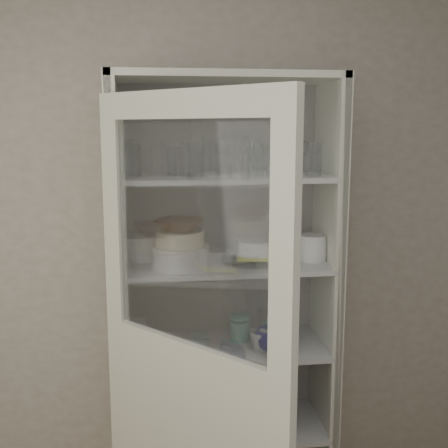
% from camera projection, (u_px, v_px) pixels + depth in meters
% --- Properties ---
extents(wall_back, '(3.60, 0.02, 2.60)m').
position_uv_depth(wall_back, '(178.00, 245.00, 2.76)').
color(wall_back, gray).
rests_on(wall_back, ground).
extents(pantry_cabinet, '(1.00, 0.45, 2.10)m').
position_uv_depth(pantry_cabinet, '(222.00, 324.00, 2.69)').
color(pantry_cabinet, silver).
rests_on(pantry_cabinet, floor).
extents(cupboard_door, '(0.64, 0.69, 2.00)m').
position_uv_depth(cupboard_door, '(190.00, 401.00, 2.07)').
color(cupboard_door, silver).
rests_on(cupboard_door, floor).
extents(tumbler_0, '(0.10, 0.10, 0.16)m').
position_uv_depth(tumbler_0, '(129.00, 160.00, 2.29)').
color(tumbler_0, silver).
rests_on(tumbler_0, shelf_glass).
extents(tumbler_1, '(0.10, 0.10, 0.15)m').
position_uv_depth(tumbler_1, '(196.00, 159.00, 2.37)').
color(tumbler_1, silver).
rests_on(tumbler_1, shelf_glass).
extents(tumbler_2, '(0.07, 0.07, 0.13)m').
position_uv_depth(tumbler_2, '(225.00, 162.00, 2.37)').
color(tumbler_2, silver).
rests_on(tumbler_2, shelf_glass).
extents(tumbler_3, '(0.09, 0.09, 0.15)m').
position_uv_depth(tumbler_3, '(256.00, 160.00, 2.37)').
color(tumbler_3, silver).
rests_on(tumbler_3, shelf_glass).
extents(tumbler_4, '(0.08, 0.08, 0.15)m').
position_uv_depth(tumbler_4, '(275.00, 160.00, 2.36)').
color(tumbler_4, silver).
rests_on(tumbler_4, shelf_glass).
extents(tumbler_5, '(0.08, 0.08, 0.15)m').
position_uv_depth(tumbler_5, '(314.00, 159.00, 2.43)').
color(tumbler_5, silver).
rests_on(tumbler_5, shelf_glass).
extents(tumbler_6, '(0.07, 0.07, 0.13)m').
position_uv_depth(tumbler_6, '(284.00, 162.00, 2.37)').
color(tumbler_6, silver).
rests_on(tumbler_6, shelf_glass).
extents(tumbler_7, '(0.08, 0.08, 0.14)m').
position_uv_depth(tumbler_7, '(134.00, 160.00, 2.41)').
color(tumbler_7, silver).
rests_on(tumbler_7, shelf_glass).
extents(tumbler_8, '(0.06, 0.06, 0.13)m').
position_uv_depth(tumbler_8, '(174.00, 161.00, 2.48)').
color(tumbler_8, silver).
rests_on(tumbler_8, shelf_glass).
extents(tumbler_9, '(0.09, 0.09, 0.15)m').
position_uv_depth(tumbler_9, '(189.00, 159.00, 2.48)').
color(tumbler_9, silver).
rests_on(tumbler_9, shelf_glass).
extents(goblet_0, '(0.08, 0.08, 0.17)m').
position_uv_depth(goblet_0, '(132.00, 155.00, 2.55)').
color(goblet_0, silver).
rests_on(goblet_0, shelf_glass).
extents(goblet_1, '(0.07, 0.07, 0.17)m').
position_uv_depth(goblet_1, '(223.00, 155.00, 2.56)').
color(goblet_1, silver).
rests_on(goblet_1, shelf_glass).
extents(goblet_2, '(0.08, 0.08, 0.19)m').
position_uv_depth(goblet_2, '(242.00, 153.00, 2.59)').
color(goblet_2, silver).
rests_on(goblet_2, shelf_glass).
extents(goblet_3, '(0.07, 0.07, 0.16)m').
position_uv_depth(goblet_3, '(303.00, 155.00, 2.65)').
color(goblet_3, silver).
rests_on(goblet_3, shelf_glass).
extents(plate_stack_front, '(0.25, 0.25, 0.10)m').
position_uv_depth(plate_stack_front, '(181.00, 256.00, 2.47)').
color(plate_stack_front, white).
rests_on(plate_stack_front, shelf_plates).
extents(plate_stack_back, '(0.19, 0.19, 0.11)m').
position_uv_depth(plate_stack_back, '(142.00, 247.00, 2.63)').
color(plate_stack_back, white).
rests_on(plate_stack_back, shelf_plates).
extents(cream_bowl, '(0.23, 0.23, 0.07)m').
position_uv_depth(cream_bowl, '(180.00, 238.00, 2.46)').
color(cream_bowl, beige).
rests_on(cream_bowl, plate_stack_front).
extents(terracotta_bowl, '(0.28, 0.28, 0.05)m').
position_uv_depth(terracotta_bowl, '(180.00, 225.00, 2.45)').
color(terracotta_bowl, '#432512').
rests_on(terracotta_bowl, cream_bowl).
extents(glass_platter, '(0.37, 0.37, 0.02)m').
position_uv_depth(glass_platter, '(254.00, 259.00, 2.59)').
color(glass_platter, silver).
rests_on(glass_platter, shelf_plates).
extents(yellow_trivet, '(0.18, 0.18, 0.01)m').
position_uv_depth(yellow_trivet, '(254.00, 256.00, 2.59)').
color(yellow_trivet, yellow).
rests_on(yellow_trivet, glass_platter).
extents(white_ramekin, '(0.20, 0.20, 0.07)m').
position_uv_depth(white_ramekin, '(254.00, 248.00, 2.58)').
color(white_ramekin, white).
rests_on(white_ramekin, yellow_trivet).
extents(grey_bowl_stack, '(0.13, 0.13, 0.12)m').
position_uv_depth(grey_bowl_stack, '(312.00, 248.00, 2.60)').
color(grey_bowl_stack, white).
rests_on(grey_bowl_stack, shelf_plates).
extents(mug_blue, '(0.16, 0.16, 0.10)m').
position_uv_depth(mug_blue, '(269.00, 339.00, 2.57)').
color(mug_blue, navy).
rests_on(mug_blue, shelf_mugs).
extents(mug_teal, '(0.10, 0.10, 0.09)m').
position_uv_depth(mug_teal, '(272.00, 331.00, 2.69)').
color(mug_teal, teal).
rests_on(mug_teal, shelf_mugs).
extents(mug_white, '(0.10, 0.10, 0.09)m').
position_uv_depth(mug_white, '(260.00, 341.00, 2.57)').
color(mug_white, white).
rests_on(mug_white, shelf_mugs).
extents(teal_jar, '(0.10, 0.10, 0.11)m').
position_uv_depth(teal_jar, '(240.00, 329.00, 2.69)').
color(teal_jar, teal).
rests_on(teal_jar, shelf_mugs).
extents(measuring_cups, '(0.10, 0.10, 0.04)m').
position_uv_depth(measuring_cups, '(183.00, 349.00, 2.54)').
color(measuring_cups, silver).
rests_on(measuring_cups, shelf_mugs).
extents(white_canister, '(0.13, 0.13, 0.13)m').
position_uv_depth(white_canister, '(136.00, 334.00, 2.60)').
color(white_canister, white).
rests_on(white_canister, shelf_mugs).
extents(cream_dish, '(0.30, 0.30, 0.07)m').
position_uv_depth(cream_dish, '(167.00, 423.00, 2.64)').
color(cream_dish, beige).
rests_on(cream_dish, shelf_bot).
extents(tin_box, '(0.24, 0.19, 0.06)m').
position_uv_depth(tin_box, '(268.00, 419.00, 2.69)').
color(tin_box, gray).
rests_on(tin_box, shelf_bot).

